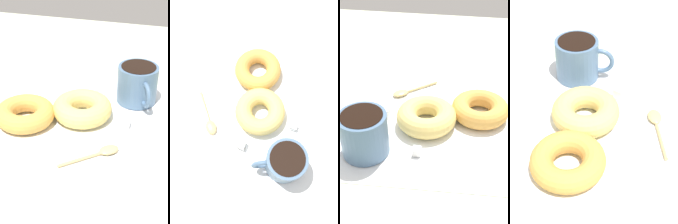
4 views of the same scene
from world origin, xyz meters
TOP-DOWN VIEW (x-y plane):
  - ground_plane at (0.00, 0.00)cm, footprint 120.00×120.00cm
  - napkin at (1.55, 2.33)cm, footprint 36.69×36.69cm
  - coffee_cup at (10.36, 12.54)cm, footprint 8.32×10.80cm
  - donut_near_cup at (-9.40, -0.83)cm, footprint 11.54×11.54cm
  - donut_far at (0.87, 3.60)cm, footprint 11.68×11.68cm
  - spoon at (7.17, -6.80)cm, footprint 9.72×8.52cm
  - sugar_cube at (1.23, 12.16)cm, footprint 1.44×1.44cm
  - sugar_cube_extra at (9.63, 2.29)cm, footprint 1.86×1.86cm

SIDE VIEW (x-z plane):
  - ground_plane at x=0.00cm, z-range -2.00..0.00cm
  - napkin at x=1.55cm, z-range 0.00..0.30cm
  - spoon at x=7.17cm, z-range 0.26..1.16cm
  - sugar_cube at x=1.23cm, z-range 0.30..1.74cm
  - sugar_cube_extra at x=9.63cm, z-range 0.30..2.16cm
  - donut_near_cup at x=-9.40cm, z-range 0.30..3.92cm
  - donut_far at x=0.87cm, z-range 0.30..4.23cm
  - coffee_cup at x=10.36cm, z-range 0.44..8.40cm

